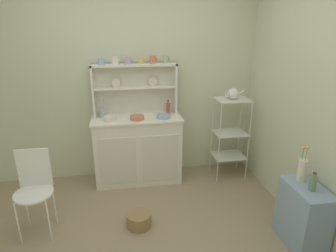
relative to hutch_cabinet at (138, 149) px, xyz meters
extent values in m
cube|color=beige|center=(-0.04, 0.26, 0.81)|extent=(3.84, 0.05, 2.50)
cube|color=beige|center=(1.59, -1.37, 0.81)|extent=(0.05, 3.84, 2.50)
cube|color=white|center=(0.00, 0.00, -0.01)|extent=(1.07, 0.42, 0.86)
cube|color=silver|center=(-0.26, -0.21, -0.06)|extent=(0.45, 0.01, 0.60)
cube|color=silver|center=(0.26, -0.21, -0.06)|extent=(0.45, 0.01, 0.60)
cube|color=white|center=(0.00, 0.00, 0.41)|extent=(1.10, 0.45, 0.02)
cube|color=silver|center=(0.00, 0.20, 0.74)|extent=(1.03, 0.02, 0.64)
cube|color=white|center=(-0.50, 0.12, 0.74)|extent=(0.02, 0.18, 0.64)
cube|color=white|center=(0.50, 0.12, 0.74)|extent=(0.02, 0.18, 0.64)
cube|color=white|center=(0.00, 0.12, 0.77)|extent=(0.99, 0.16, 0.02)
cube|color=white|center=(0.00, 0.12, 1.04)|extent=(1.03, 0.18, 0.02)
cylinder|color=silver|center=(-0.23, 0.16, 0.83)|extent=(0.11, 0.03, 0.11)
cylinder|color=silver|center=(0.23, 0.16, 0.83)|extent=(0.11, 0.03, 0.11)
cylinder|color=silver|center=(1.00, -0.24, 0.09)|extent=(0.01, 0.01, 1.07)
cylinder|color=silver|center=(1.39, -0.24, 0.09)|extent=(0.01, 0.01, 1.07)
cylinder|color=silver|center=(1.00, 0.07, 0.09)|extent=(0.01, 0.01, 1.07)
cylinder|color=silver|center=(1.39, 0.07, 0.09)|extent=(0.01, 0.01, 1.07)
cube|color=silver|center=(1.20, -0.09, 0.62)|extent=(0.41, 0.33, 0.01)
cube|color=silver|center=(1.20, -0.09, 0.18)|extent=(0.41, 0.33, 0.01)
cube|color=silver|center=(1.20, -0.09, -0.15)|extent=(0.41, 0.33, 0.01)
cube|color=#849EBC|center=(1.40, -1.43, -0.14)|extent=(0.28, 0.48, 0.60)
cylinder|color=white|center=(-1.18, -1.01, -0.22)|extent=(0.01, 0.01, 0.45)
cylinder|color=white|center=(-0.91, -1.01, -0.22)|extent=(0.01, 0.01, 0.45)
cylinder|color=white|center=(-1.18, -0.74, -0.22)|extent=(0.01, 0.01, 0.45)
cylinder|color=white|center=(-0.91, -0.74, -0.22)|extent=(0.01, 0.01, 0.45)
cylinder|color=white|center=(-1.04, -0.87, 0.01)|extent=(0.36, 0.36, 0.02)
cube|color=white|center=(-1.04, -0.74, 0.21)|extent=(0.31, 0.02, 0.40)
cylinder|color=#93754C|center=(-0.07, -0.94, -0.37)|extent=(0.25, 0.25, 0.14)
cylinder|color=#8EB2D1|center=(-0.38, 0.12, 1.10)|extent=(0.07, 0.07, 0.08)
torus|color=#8EB2D1|center=(-0.34, 0.12, 1.10)|extent=(0.01, 0.05, 0.05)
cylinder|color=silver|center=(-0.23, 0.12, 1.10)|extent=(0.08, 0.08, 0.09)
torus|color=silver|center=(-0.17, 0.12, 1.11)|extent=(0.01, 0.05, 0.05)
cylinder|color=#B79ECC|center=(-0.07, 0.12, 1.10)|extent=(0.08, 0.08, 0.08)
torus|color=#B79ECC|center=(-0.02, 0.12, 1.10)|extent=(0.01, 0.05, 0.05)
cylinder|color=#DBB760|center=(0.08, 0.12, 1.10)|extent=(0.06, 0.06, 0.08)
torus|color=#DBB760|center=(0.13, 0.12, 1.10)|extent=(0.01, 0.05, 0.05)
cylinder|color=#C67556|center=(0.22, 0.12, 1.10)|extent=(0.08, 0.08, 0.09)
torus|color=#C67556|center=(0.27, 0.12, 1.11)|extent=(0.01, 0.05, 0.05)
cylinder|color=#9EB78E|center=(0.38, 0.12, 1.10)|extent=(0.06, 0.06, 0.09)
torus|color=#9EB78E|center=(0.42, 0.12, 1.11)|extent=(0.01, 0.05, 0.05)
cylinder|color=silver|center=(-0.32, -0.07, 0.45)|extent=(0.14, 0.14, 0.06)
cylinder|color=#C67556|center=(0.00, -0.07, 0.44)|extent=(0.17, 0.17, 0.05)
cylinder|color=#8EB2D1|center=(0.32, -0.07, 0.44)|extent=(0.16, 0.16, 0.05)
cylinder|color=#B74C47|center=(0.41, 0.09, 0.49)|extent=(0.05, 0.05, 0.14)
cylinder|color=#B74C47|center=(0.41, 0.09, 0.58)|extent=(0.02, 0.02, 0.03)
cylinder|color=#4C382D|center=(0.41, 0.09, 0.60)|extent=(0.03, 0.03, 0.01)
cylinder|color=#B2B7C6|center=(-0.41, 0.08, 0.47)|extent=(0.08, 0.08, 0.11)
cylinder|color=silver|center=(-0.41, 0.05, 0.56)|extent=(0.04, 0.01, 0.19)
ellipsoid|color=silver|center=(-0.41, 0.05, 0.66)|extent=(0.02, 0.01, 0.01)
cylinder|color=silver|center=(-0.40, 0.10, 0.56)|extent=(0.04, 0.02, 0.20)
ellipsoid|color=silver|center=(-0.40, 0.10, 0.67)|extent=(0.02, 0.01, 0.01)
sphere|color=white|center=(1.20, -0.09, 0.69)|extent=(0.14, 0.14, 0.14)
sphere|color=silver|center=(1.20, -0.09, 0.77)|extent=(0.02, 0.02, 0.02)
cylinder|color=white|center=(1.30, -0.09, 0.70)|extent=(0.09, 0.02, 0.07)
torus|color=white|center=(1.11, -0.09, 0.69)|extent=(0.01, 0.09, 0.09)
cylinder|color=silver|center=(1.40, -1.31, 0.26)|extent=(0.08, 0.08, 0.21)
cylinder|color=#4C844C|center=(1.41, -1.33, 0.42)|extent=(0.00, 0.01, 0.15)
sphere|color=#DBB760|center=(1.41, -1.33, 0.50)|extent=(0.04, 0.04, 0.04)
cylinder|color=#4C844C|center=(1.39, -1.30, 0.42)|extent=(0.00, 0.01, 0.14)
sphere|color=#DBB760|center=(1.39, -1.30, 0.49)|extent=(0.04, 0.04, 0.04)
cylinder|color=#4C844C|center=(1.39, -1.30, 0.42)|extent=(0.00, 0.01, 0.14)
sphere|color=#C67556|center=(1.39, -1.30, 0.49)|extent=(0.03, 0.03, 0.03)
cylinder|color=#6B8C60|center=(1.40, -1.48, 0.23)|extent=(0.06, 0.06, 0.13)
cylinder|color=#6B8C60|center=(1.40, -1.48, 0.31)|extent=(0.03, 0.03, 0.03)
cylinder|color=#4C382D|center=(1.40, -1.48, 0.33)|extent=(0.03, 0.03, 0.01)
camera|label=1|loc=(-0.18, -3.40, 1.53)|focal=30.88mm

